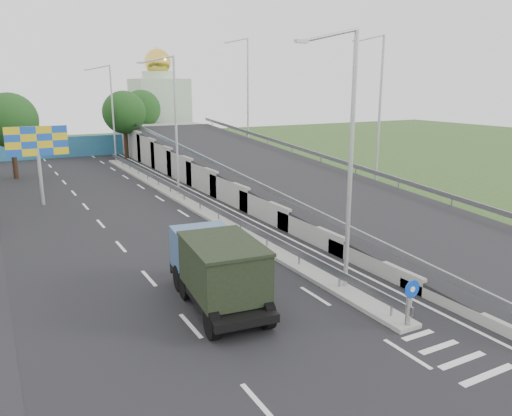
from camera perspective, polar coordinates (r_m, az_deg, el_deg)
ground at (r=17.26m, az=22.21°, el=-15.77°), size 160.00×160.00×0.00m
road_surface at (r=31.62m, az=-10.74°, el=-1.44°), size 26.00×90.00×0.04m
median at (r=36.20m, az=-8.20°, el=0.78°), size 1.00×44.00×0.20m
overpass_ramp at (r=39.04m, az=2.11°, el=4.35°), size 10.00×50.00×3.50m
median_guardrail at (r=36.06m, az=-8.23°, el=1.79°), size 0.09×44.00×0.71m
sign_bollard at (r=18.06m, az=17.16°, el=-10.29°), size 0.64×0.23×1.67m
lamp_post_near at (r=19.59m, az=10.40°, el=6.54°), size 2.74×0.18×10.08m
lamp_post_mid at (r=37.27m, az=-9.44°, el=10.00°), size 2.74×0.18×10.08m
lamp_post_far at (r=56.52m, az=-16.27°, el=10.92°), size 2.74×0.18×10.08m
blue_wall at (r=62.07m, az=-20.92°, el=6.51°), size 30.00×0.50×2.40m
church at (r=72.64m, az=-10.95°, el=11.38°), size 7.00×7.00×13.80m
billboard at (r=37.48m, az=-23.72°, el=6.55°), size 4.00×0.24×5.50m
tree_left_mid at (r=49.27m, az=-26.32°, el=8.95°), size 4.80×4.80×7.60m
tree_median_far at (r=58.92m, az=-14.84°, el=10.50°), size 4.80×4.80×7.60m
tree_ramp_far at (r=66.71m, az=-12.94°, el=10.96°), size 4.80×4.80×7.60m
dump_truck at (r=19.06m, az=-4.51°, el=-6.75°), size 2.95×6.49×2.77m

